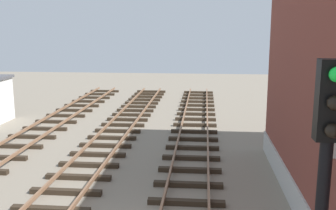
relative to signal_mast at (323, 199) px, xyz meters
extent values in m
cube|color=#2D2319|center=(-2.18, 6.54, -3.20)|extent=(2.50, 0.24, 0.18)
cube|color=#2D2319|center=(-2.18, 8.02, -3.20)|extent=(2.50, 0.24, 0.18)
cube|color=#2D2319|center=(-2.18, 9.49, -3.20)|extent=(2.50, 0.24, 0.18)
cube|color=#2D2319|center=(-2.18, 10.96, -3.20)|extent=(2.50, 0.24, 0.18)
cube|color=#2D2319|center=(-2.18, 12.44, -3.20)|extent=(2.50, 0.24, 0.18)
cube|color=#2D2319|center=(-2.18, 13.91, -3.20)|extent=(2.50, 0.24, 0.18)
cube|color=#2D2319|center=(-2.18, 15.38, -3.20)|extent=(2.50, 0.24, 0.18)
cube|color=#2D2319|center=(-2.18, 16.86, -3.20)|extent=(2.50, 0.24, 0.18)
cube|color=#2D2319|center=(-2.18, 18.33, -3.20)|extent=(2.50, 0.24, 0.18)
cube|color=#2D2319|center=(-2.18, 19.80, -3.20)|extent=(2.50, 0.24, 0.18)
cube|color=#2D2319|center=(-2.18, 21.28, -3.20)|extent=(2.50, 0.24, 0.18)
cube|color=#2D2319|center=(-2.18, 22.75, -3.20)|extent=(2.50, 0.24, 0.18)
cube|color=#2D2319|center=(-2.18, 24.22, -3.20)|extent=(2.50, 0.24, 0.18)
cube|color=#2D2319|center=(-2.18, 25.70, -3.20)|extent=(2.50, 0.24, 0.18)
cube|color=#2D2319|center=(-2.18, 27.17, -3.20)|extent=(2.50, 0.24, 0.18)
cube|color=#2D2319|center=(-2.18, 28.64, -3.20)|extent=(2.50, 0.24, 0.18)
cube|color=#2D2319|center=(-6.34, 5.63, -3.20)|extent=(2.50, 0.24, 0.18)
cube|color=#2D2319|center=(-6.34, 6.99, -3.20)|extent=(2.50, 0.24, 0.18)
cube|color=#2D2319|center=(-6.34, 8.35, -3.20)|extent=(2.50, 0.24, 0.18)
cube|color=#2D2319|center=(-6.34, 9.70, -3.20)|extent=(2.50, 0.24, 0.18)
cube|color=#2D2319|center=(-6.34, 11.06, -3.20)|extent=(2.50, 0.24, 0.18)
cube|color=#2D2319|center=(-6.34, 12.42, -3.20)|extent=(2.50, 0.24, 0.18)
cube|color=#2D2319|center=(-6.34, 13.78, -3.20)|extent=(2.50, 0.24, 0.18)
cube|color=#2D2319|center=(-6.34, 15.13, -3.20)|extent=(2.50, 0.24, 0.18)
cube|color=#2D2319|center=(-6.34, 16.49, -3.20)|extent=(2.50, 0.24, 0.18)
cube|color=#2D2319|center=(-6.34, 17.85, -3.20)|extent=(2.50, 0.24, 0.18)
cube|color=#2D2319|center=(-6.34, 19.20, -3.20)|extent=(2.50, 0.24, 0.18)
cube|color=#2D2319|center=(-6.34, 20.56, -3.20)|extent=(2.50, 0.24, 0.18)
cube|color=#2D2319|center=(-6.34, 21.92, -3.20)|extent=(2.50, 0.24, 0.18)
cube|color=#2D2319|center=(-6.34, 23.27, -3.20)|extent=(2.50, 0.24, 0.18)
cube|color=#2D2319|center=(-6.34, 24.63, -3.20)|extent=(2.50, 0.24, 0.18)
cube|color=#2D2319|center=(-6.34, 25.99, -3.20)|extent=(2.50, 0.24, 0.18)
cube|color=#2D2319|center=(-6.34, 27.34, -3.20)|extent=(2.50, 0.24, 0.18)
cube|color=#2D2319|center=(-6.34, 28.70, -3.20)|extent=(2.50, 0.24, 0.18)
cube|color=#2D2319|center=(-10.49, 11.91, -3.20)|extent=(2.50, 0.24, 0.18)
cube|color=#2D2319|center=(-10.49, 13.58, -3.20)|extent=(2.50, 0.24, 0.18)
cube|color=#2D2319|center=(-10.49, 15.24, -3.20)|extent=(2.50, 0.24, 0.18)
cube|color=#2D2319|center=(-10.49, 16.90, -3.20)|extent=(2.50, 0.24, 0.18)
cube|color=#2D2319|center=(-10.49, 18.57, -3.20)|extent=(2.50, 0.24, 0.18)
cube|color=#2D2319|center=(-10.49, 20.23, -3.20)|extent=(2.50, 0.24, 0.18)
cube|color=#2D2319|center=(-10.49, 21.89, -3.20)|extent=(2.50, 0.24, 0.18)
cube|color=#2D2319|center=(-10.49, 23.56, -3.20)|extent=(2.50, 0.24, 0.18)
cube|color=#2D2319|center=(-10.49, 25.22, -3.20)|extent=(2.50, 0.24, 0.18)
cube|color=#2D2319|center=(-10.49, 26.88, -3.20)|extent=(2.50, 0.24, 0.18)
cube|color=#2D2319|center=(-10.49, 28.55, -3.20)|extent=(2.50, 0.24, 0.18)
cube|color=black|center=(0.00, 0.02, 1.39)|extent=(0.36, 0.24, 1.10)
sphere|color=black|center=(0.00, -0.16, 1.39)|extent=(0.20, 0.20, 0.20)
sphere|color=black|center=(0.00, -0.16, 1.02)|extent=(0.20, 0.20, 0.20)
cube|color=silver|center=(0.98, 2.55, 0.06)|extent=(0.44, 0.60, 0.44)
camera|label=1|loc=(-1.66, -5.28, 2.34)|focal=42.09mm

